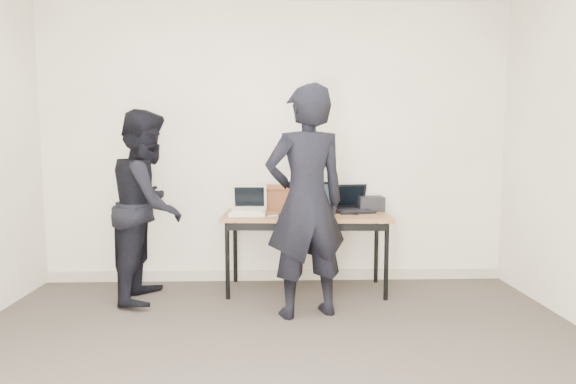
{
  "coord_description": "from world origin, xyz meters",
  "views": [
    {
      "loc": [
        -0.03,
        -2.44,
        1.38
      ],
      "look_at": [
        0.1,
        1.6,
        0.95
      ],
      "focal_mm": 30.0,
      "sensor_mm": 36.0,
      "label": 1
    }
  ],
  "objects_px": {
    "desk": "(306,220)",
    "laptop_beige": "(248,209)",
    "laptop_right": "(352,205)",
    "laptop_center": "(311,207)",
    "equipment_box": "(371,203)",
    "person_typist": "(306,202)",
    "person_observer": "(148,205)",
    "leather_satchel": "(286,197)"
  },
  "relations": [
    {
      "from": "laptop_center",
      "to": "laptop_right",
      "type": "height_order",
      "value": "laptop_center"
    },
    {
      "from": "leather_satchel",
      "to": "person_observer",
      "type": "bearing_deg",
      "value": -153.48
    },
    {
      "from": "desk",
      "to": "leather_satchel",
      "type": "distance_m",
      "value": 0.34
    },
    {
      "from": "desk",
      "to": "laptop_right",
      "type": "height_order",
      "value": "laptop_right"
    },
    {
      "from": "leather_satchel",
      "to": "person_observer",
      "type": "distance_m",
      "value": 1.27
    },
    {
      "from": "laptop_beige",
      "to": "person_typist",
      "type": "xyz_separation_m",
      "value": [
        0.48,
        -0.61,
        0.13
      ]
    },
    {
      "from": "leather_satchel",
      "to": "equipment_box",
      "type": "bearing_deg",
      "value": 6.54
    },
    {
      "from": "laptop_beige",
      "to": "person_typist",
      "type": "distance_m",
      "value": 0.79
    },
    {
      "from": "desk",
      "to": "equipment_box",
      "type": "relative_size",
      "value": 6.56
    },
    {
      "from": "laptop_beige",
      "to": "leather_satchel",
      "type": "xyz_separation_m",
      "value": [
        0.35,
        0.24,
        0.08
      ]
    },
    {
      "from": "desk",
      "to": "laptop_right",
      "type": "relative_size",
      "value": 3.85
    },
    {
      "from": "person_typist",
      "to": "laptop_beige",
      "type": "bearing_deg",
      "value": -69.18
    },
    {
      "from": "desk",
      "to": "laptop_beige",
      "type": "relative_size",
      "value": 4.62
    },
    {
      "from": "laptop_center",
      "to": "person_observer",
      "type": "bearing_deg",
      "value": -162.23
    },
    {
      "from": "laptop_center",
      "to": "leather_satchel",
      "type": "distance_m",
      "value": 0.34
    },
    {
      "from": "laptop_right",
      "to": "person_observer",
      "type": "distance_m",
      "value": 1.85
    },
    {
      "from": "person_observer",
      "to": "laptop_beige",
      "type": "bearing_deg",
      "value": -81.4
    },
    {
      "from": "desk",
      "to": "person_typist",
      "type": "xyz_separation_m",
      "value": [
        -0.05,
        -0.63,
        0.25
      ]
    },
    {
      "from": "desk",
      "to": "laptop_right",
      "type": "distance_m",
      "value": 0.47
    },
    {
      "from": "laptop_beige",
      "to": "person_observer",
      "type": "bearing_deg",
      "value": -168.58
    },
    {
      "from": "person_observer",
      "to": "leather_satchel",
      "type": "bearing_deg",
      "value": -72.88
    },
    {
      "from": "person_observer",
      "to": "laptop_center",
      "type": "bearing_deg",
      "value": -84.8
    },
    {
      "from": "laptop_beige",
      "to": "laptop_right",
      "type": "relative_size",
      "value": 0.83
    },
    {
      "from": "equipment_box",
      "to": "person_typist",
      "type": "height_order",
      "value": "person_typist"
    },
    {
      "from": "laptop_center",
      "to": "person_typist",
      "type": "height_order",
      "value": "person_typist"
    },
    {
      "from": "equipment_box",
      "to": "person_typist",
      "type": "relative_size",
      "value": 0.13
    },
    {
      "from": "desk",
      "to": "laptop_right",
      "type": "xyz_separation_m",
      "value": [
        0.44,
        0.13,
        0.12
      ]
    },
    {
      "from": "person_observer",
      "to": "laptop_right",
      "type": "bearing_deg",
      "value": -81.59
    },
    {
      "from": "laptop_right",
      "to": "laptop_center",
      "type": "bearing_deg",
      "value": -171.21
    },
    {
      "from": "laptop_center",
      "to": "person_typist",
      "type": "distance_m",
      "value": 0.63
    },
    {
      "from": "laptop_center",
      "to": "equipment_box",
      "type": "bearing_deg",
      "value": 31.58
    },
    {
      "from": "laptop_beige",
      "to": "laptop_right",
      "type": "xyz_separation_m",
      "value": [
        0.97,
        0.15,
        0.01
      ]
    },
    {
      "from": "desk",
      "to": "person_observer",
      "type": "relative_size",
      "value": 0.93
    },
    {
      "from": "laptop_beige",
      "to": "laptop_center",
      "type": "relative_size",
      "value": 0.75
    },
    {
      "from": "laptop_beige",
      "to": "person_observer",
      "type": "height_order",
      "value": "person_observer"
    },
    {
      "from": "person_typist",
      "to": "person_observer",
      "type": "height_order",
      "value": "person_typist"
    },
    {
      "from": "laptop_beige",
      "to": "person_observer",
      "type": "distance_m",
      "value": 0.88
    },
    {
      "from": "laptop_center",
      "to": "person_typist",
      "type": "bearing_deg",
      "value": -86.18
    },
    {
      "from": "leather_satchel",
      "to": "person_typist",
      "type": "relative_size",
      "value": 0.21
    },
    {
      "from": "laptop_center",
      "to": "person_typist",
      "type": "relative_size",
      "value": 0.24
    },
    {
      "from": "desk",
      "to": "equipment_box",
      "type": "distance_m",
      "value": 0.67
    },
    {
      "from": "laptop_right",
      "to": "equipment_box",
      "type": "distance_m",
      "value": 0.2
    }
  ]
}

